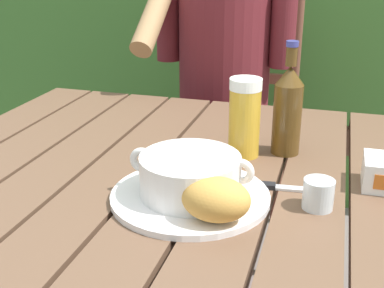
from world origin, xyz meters
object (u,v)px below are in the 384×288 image
Objects in this scene: person_eating at (221,78)px; soup_bowl at (190,174)px; beer_bottle at (288,108)px; beer_glass at (245,118)px; table_knife at (274,187)px; chair_near_diner at (232,124)px; water_glass_small at (318,194)px; bread_roll at (216,199)px; serving_plate at (190,196)px.

soup_bowl is at bearing -80.47° from person_eating.
beer_glass is at bearing -154.60° from beer_bottle.
beer_glass is (0.05, 0.24, 0.04)m from soup_bowl.
table_knife is (0.29, -0.78, -0.01)m from person_eating.
chair_near_diner reaches higher than table_knife.
beer_bottle reaches higher than table_knife.
person_eating is 8.73× the size of table_knife.
water_glass_small is (0.09, -0.25, -0.08)m from beer_bottle.
person_eating reaches higher than beer_glass.
person_eating is 5.27× the size of soup_bowl.
beer_bottle is (0.29, -0.59, 0.09)m from person_eating.
table_knife is at bearing -69.61° from person_eating.
chair_near_diner is at bearing 109.81° from water_glass_small.
beer_bottle is at bearing 62.81° from soup_bowl.
beer_glass is at bearing 76.96° from soup_bowl.
beer_bottle is 0.27m from water_glass_small.
chair_near_diner is at bearing 103.41° from beer_glass.
table_knife is at bearing 146.79° from water_glass_small.
beer_glass is at bearing -72.41° from person_eating.
water_glass_small is 0.10m from table_knife.
beer_glass is at bearing 92.45° from bread_roll.
serving_plate is 1.26× the size of soup_bowl.
bread_roll is 0.85× the size of table_knife.
bread_roll is at bearing -145.35° from water_glass_small.
serving_plate is (0.14, -1.07, 0.23)m from chair_near_diner.
beer_glass is (0.05, 0.24, 0.08)m from serving_plate.
bread_roll is at bearing -87.55° from beer_glass.
chair_near_diner is 3.95× the size of beer_bottle.
beer_bottle is (0.09, 0.04, 0.02)m from beer_glass.
person_eating is at bearing -90.81° from chair_near_diner.
table_knife is at bearing 31.06° from serving_plate.
table_knife is (0.00, -0.19, -0.10)m from beer_bottle.
chair_near_diner reaches higher than beer_glass.
beer_glass is 3.17× the size of water_glass_small.
bread_roll reaches higher than serving_plate.
water_glass_small is at bearing -70.19° from chair_near_diner.
beer_bottle reaches higher than beer_glass.
water_glass_small is at bearing -49.50° from beer_glass.
bread_roll is at bearing -79.55° from chair_near_diner.
chair_near_diner is 1.11m from soup_bowl.
beer_glass is at bearing 76.96° from serving_plate.
person_eating reaches higher than chair_near_diner.
beer_bottle reaches higher than soup_bowl.
soup_bowl is 1.66× the size of table_knife.
beer_glass is (-0.01, 0.32, 0.04)m from bread_roll.
water_glass_small is (0.16, 0.11, -0.02)m from bread_roll.
soup_bowl is 0.18m from table_knife.
table_knife is (0.15, 0.09, -0.05)m from soup_bowl.
person_eating is at bearing 102.72° from bread_roll.
person_eating is 7.04× the size of beer_glass.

